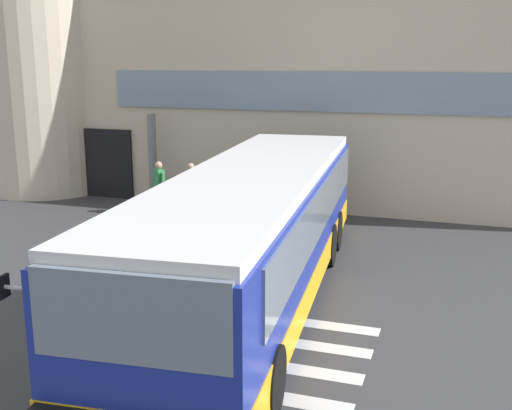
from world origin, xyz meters
TOP-DOWN VIEW (x-y plane):
  - ground_plane at (0.00, 0.00)m, footprint 80.00×90.00m
  - bay_paint_stripes at (2.00, -4.20)m, footprint 4.40×3.96m
  - terminal_building at (-0.68, 11.59)m, footprint 21.51×13.80m
  - entry_support_column at (-4.35, 5.40)m, footprint 0.28×0.28m
  - bus_main_foreground at (1.58, -1.69)m, footprint 3.60×11.95m
  - passenger_near_column at (-3.55, 4.25)m, footprint 0.49×0.40m
  - passenger_by_doorway at (-2.48, 4.30)m, footprint 0.45×0.44m
  - passenger_at_curb_edge at (-1.46, 4.26)m, footprint 0.50×0.52m

SIDE VIEW (x-z plane):
  - ground_plane at x=0.00m, z-range -0.02..0.00m
  - bay_paint_stripes at x=2.00m, z-range 0.00..0.01m
  - passenger_near_column at x=-3.55m, z-range 0.09..1.77m
  - passenger_by_doorway at x=-2.48m, z-range 0.09..1.77m
  - passenger_at_curb_edge at x=-1.46m, z-range 0.13..1.80m
  - bus_main_foreground at x=1.58m, z-range -0.01..2.69m
  - entry_support_column at x=-4.35m, z-range 0.00..3.03m
  - terminal_building at x=-0.68m, z-range -0.01..7.16m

